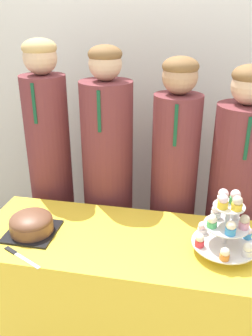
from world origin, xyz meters
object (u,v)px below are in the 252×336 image
(cake_knife, at_px, (16,254))
(student_2, at_px, (173,194))
(student_0, at_px, (51,177))
(round_cake, at_px, (31,223))
(student_1, at_px, (108,187))
(student_3, at_px, (234,205))
(cupcake_stand, at_px, (226,224))

(cake_knife, height_order, student_2, student_2)
(student_0, height_order, student_2, student_0)
(round_cake, height_order, student_1, student_1)
(student_0, bearing_deg, student_1, 0.00)
(student_2, bearing_deg, round_cake, -141.06)
(student_0, xyz_separation_m, student_3, (1.11, 0.00, -0.07))
(cupcake_stand, height_order, student_0, student_0)
(round_cake, height_order, student_0, student_0)
(student_1, bearing_deg, student_3, -0.00)
(cake_knife, height_order, student_0, student_0)
(round_cake, xyz_separation_m, student_3, (1.00, 0.52, -0.08))
(cupcake_stand, xyz_separation_m, student_3, (0.09, 0.50, -0.17))
(cupcake_stand, bearing_deg, student_2, 117.83)
(student_1, distance_m, student_2, 0.39)
(student_1, bearing_deg, student_0, -180.00)
(round_cake, bearing_deg, student_0, 101.88)
(student_2, bearing_deg, student_3, 0.00)
(student_0, height_order, student_1, student_0)
(cake_knife, bearing_deg, cupcake_stand, 38.73)
(cake_knife, relative_size, cupcake_stand, 0.71)
(round_cake, height_order, cupcake_stand, cupcake_stand)
(student_1, height_order, student_2, student_1)
(cupcake_stand, relative_size, student_0, 0.19)
(cake_knife, distance_m, student_1, 0.74)
(round_cake, bearing_deg, student_3, 27.65)
(cupcake_stand, distance_m, student_1, 0.84)
(cupcake_stand, xyz_separation_m, student_0, (-1.02, 0.50, -0.10))
(student_0, relative_size, student_2, 1.05)
(cake_knife, bearing_deg, round_cake, 117.81)
(cupcake_stand, distance_m, student_3, 0.54)
(round_cake, xyz_separation_m, cake_knife, (0.00, -0.18, -0.05))
(student_0, bearing_deg, student_3, 0.00)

